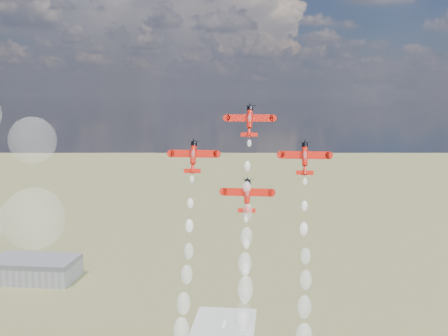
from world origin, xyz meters
name	(u,v)px	position (x,y,z in m)	size (l,w,h in m)	color
hangar	(34,269)	(-120.00, 180.00, 6.50)	(50.00, 28.00, 13.00)	gray
plane_lead	(250,121)	(18.01, 21.68, 103.85)	(11.58, 5.57, 7.78)	red
plane_left	(193,156)	(4.39, 17.78, 95.15)	(11.58, 5.57, 7.78)	red
plane_right	(305,158)	(31.63, 17.78, 95.15)	(11.58, 5.57, 7.78)	red
plane_slot	(247,195)	(18.01, 13.88, 86.45)	(11.58, 5.57, 7.78)	red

